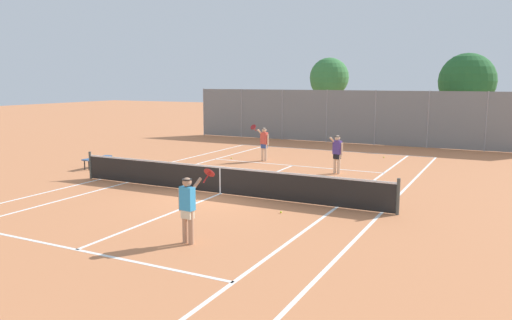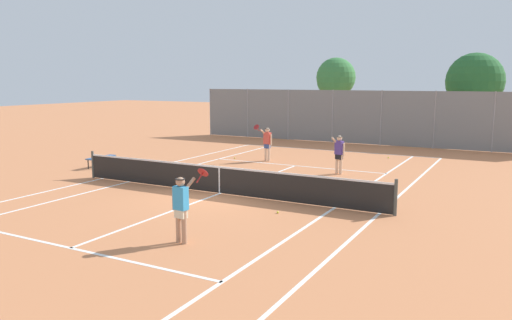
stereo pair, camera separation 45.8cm
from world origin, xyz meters
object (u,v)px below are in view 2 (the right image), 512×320
at_px(loose_tennis_ball_0, 278,212).
at_px(loose_tennis_ball_2, 235,158).
at_px(player_near_side, 181,205).
at_px(player_far_right, 339,152).
at_px(tennis_net, 219,179).
at_px(player_far_left, 267,142).
at_px(loose_tennis_ball_1, 388,158).
at_px(courtside_bench, 101,158).
at_px(tree_behind_right, 476,82).
at_px(tree_behind_left, 335,78).

relative_size(loose_tennis_ball_0, loose_tennis_ball_2, 1.00).
xyz_separation_m(player_near_side, player_far_right, (0.36, 10.25, -0.02)).
bearing_deg(tennis_net, loose_tennis_ball_2, 116.88).
xyz_separation_m(player_far_left, loose_tennis_ball_2, (-1.73, -0.13, -0.89)).
relative_size(loose_tennis_ball_1, courtside_bench, 0.04).
distance_m(player_far_left, loose_tennis_ball_2, 1.95).
height_order(loose_tennis_ball_1, tree_behind_right, tree_behind_right).
xyz_separation_m(player_near_side, loose_tennis_ball_0, (0.85, 3.48, -0.89)).
bearing_deg(courtside_bench, loose_tennis_ball_0, -17.74).
xyz_separation_m(player_far_left, tree_behind_left, (-0.85, 11.73, 3.03)).
xyz_separation_m(player_near_side, courtside_bench, (-9.54, 6.80, -0.52)).
xyz_separation_m(tennis_net, player_near_side, (2.04, -4.86, 0.42)).
distance_m(loose_tennis_ball_1, tree_behind_right, 9.17).
bearing_deg(loose_tennis_ball_2, tree_behind_right, 49.69).
relative_size(player_near_side, loose_tennis_ball_1, 26.88).
bearing_deg(loose_tennis_ball_1, player_near_side, -94.26).
bearing_deg(courtside_bench, player_far_right, 19.20).
relative_size(loose_tennis_ball_1, tree_behind_left, 0.01).
xyz_separation_m(loose_tennis_ball_0, tree_behind_right, (3.43, 19.78, 3.68)).
distance_m(player_near_side, player_far_left, 12.44).
relative_size(player_near_side, courtside_bench, 1.18).
bearing_deg(player_near_side, player_far_left, 107.72).
bearing_deg(tree_behind_left, loose_tennis_ball_1, -54.53).
xyz_separation_m(player_far_left, player_far_right, (4.15, -1.60, -0.02)).
height_order(loose_tennis_ball_0, tree_behind_right, tree_behind_right).
bearing_deg(loose_tennis_ball_0, loose_tennis_ball_1, 88.57).
bearing_deg(loose_tennis_ball_2, tennis_net, -63.12).
height_order(player_near_side, loose_tennis_ball_1, player_near_side).
distance_m(player_far_right, tree_behind_left, 14.56).
height_order(player_far_right, loose_tennis_ball_1, player_far_right).
bearing_deg(tree_behind_right, player_near_side, -100.42).
distance_m(tennis_net, tree_behind_right, 19.71).
bearing_deg(tree_behind_left, player_far_left, -85.85).
height_order(player_near_side, courtside_bench, player_near_side).
bearing_deg(tennis_net, loose_tennis_ball_0, -25.49).
distance_m(tennis_net, tree_behind_left, 19.21).
height_order(player_far_left, loose_tennis_ball_0, player_far_left).
xyz_separation_m(courtside_bench, tree_behind_right, (13.82, 16.45, 3.30)).
relative_size(player_near_side, tree_behind_left, 0.33).
bearing_deg(player_far_left, loose_tennis_ball_0, -61.01).
relative_size(loose_tennis_ball_1, tree_behind_right, 0.01).
bearing_deg(player_far_right, tree_behind_right, 73.24).
height_order(tennis_net, loose_tennis_ball_0, tennis_net).
bearing_deg(loose_tennis_ball_1, player_far_left, -143.84).
relative_size(player_far_left, loose_tennis_ball_1, 26.88).
bearing_deg(loose_tennis_ball_0, player_far_left, 118.99).
height_order(player_far_right, loose_tennis_ball_0, player_far_right).
xyz_separation_m(tree_behind_left, tree_behind_right, (8.91, -0.32, -0.25)).
bearing_deg(loose_tennis_ball_2, player_far_right, -13.98).
relative_size(loose_tennis_ball_0, courtside_bench, 0.04).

